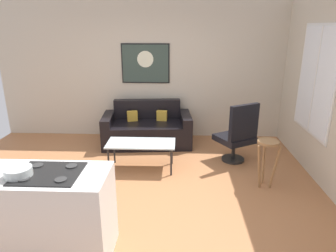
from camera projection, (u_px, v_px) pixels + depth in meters
The scene contains 10 objects.
ground at pixel (141, 194), 4.31m from camera, with size 6.40×6.40×0.04m, color #A86B41.
back_wall at pixel (154, 70), 6.17m from camera, with size 6.40×0.05×2.80m, color beige.
couch at pixel (147, 130), 6.02m from camera, with size 1.77×0.99×0.83m.
coffee_table at pixel (141, 145), 4.90m from camera, with size 1.09×0.50×0.46m.
armchair at pixel (238, 134), 5.11m from camera, with size 0.75×0.74×1.05m.
bar_stool at pixel (267, 153), 4.32m from camera, with size 0.35×0.34×0.71m.
kitchen_counter at pixel (24, 214), 3.03m from camera, with size 1.74×0.63×0.94m.
mixing_bowl at pixel (18, 173), 2.80m from camera, with size 0.25×0.25×0.09m.
wall_painting at pixel (145, 63), 6.10m from camera, with size 0.97×0.03×0.79m.
window at pixel (316, 81), 4.60m from camera, with size 0.03×1.26×1.66m.
Camera 1 is at (0.53, -3.78, 2.24)m, focal length 32.51 mm.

